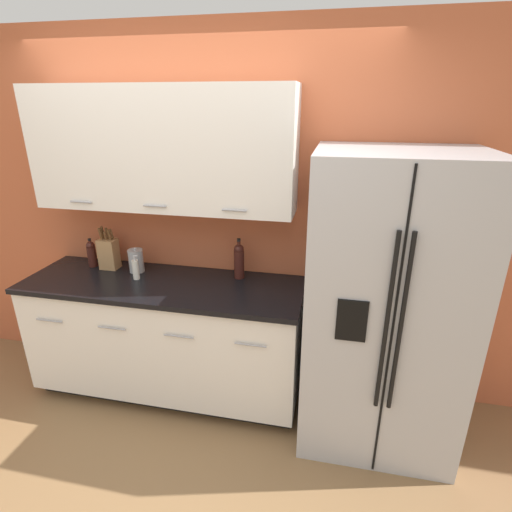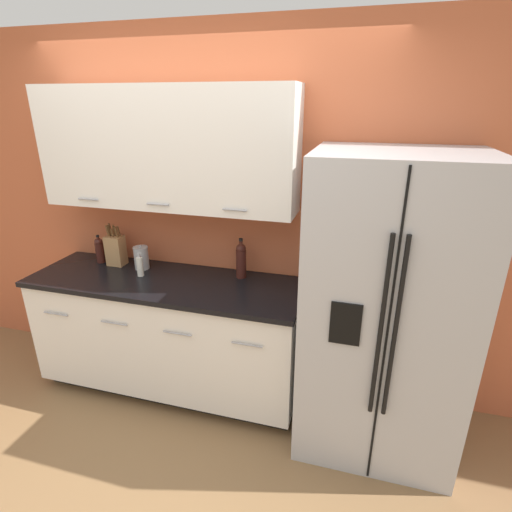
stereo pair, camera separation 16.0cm
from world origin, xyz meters
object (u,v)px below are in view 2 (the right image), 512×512
(oil_bottle, at_px, (100,250))
(steel_canister, at_px, (141,258))
(wine_bottle, at_px, (241,260))
(refrigerator, at_px, (384,310))
(knife_block, at_px, (116,250))
(soap_dispenser, at_px, (140,266))

(oil_bottle, bearing_deg, steel_canister, -4.10)
(oil_bottle, bearing_deg, wine_bottle, 1.18)
(oil_bottle, xyz_separation_m, steel_canister, (0.38, -0.03, -0.02))
(refrigerator, xyz_separation_m, knife_block, (-1.99, 0.23, 0.11))
(steel_canister, bearing_deg, knife_block, 175.17)
(refrigerator, bearing_deg, steel_canister, 173.26)
(refrigerator, distance_m, steel_canister, 1.77)
(wine_bottle, height_order, steel_canister, wine_bottle)
(refrigerator, distance_m, wine_bottle, 1.02)
(soap_dispenser, bearing_deg, wine_bottle, 13.65)
(knife_block, bearing_deg, refrigerator, -6.52)
(knife_block, height_order, oil_bottle, knife_block)
(knife_block, distance_m, oil_bottle, 0.15)
(oil_bottle, bearing_deg, knife_block, -3.01)
(wine_bottle, height_order, oil_bottle, wine_bottle)
(wine_bottle, bearing_deg, oil_bottle, -178.82)
(refrigerator, distance_m, soap_dispenser, 1.70)
(knife_block, bearing_deg, oil_bottle, 176.99)
(soap_dispenser, distance_m, oil_bottle, 0.47)
(refrigerator, height_order, steel_canister, refrigerator)
(refrigerator, relative_size, steel_canister, 9.89)
(soap_dispenser, height_order, steel_canister, steel_canister)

